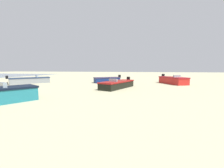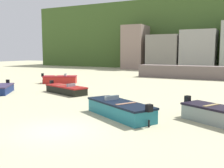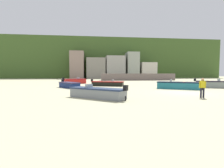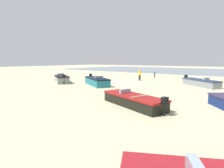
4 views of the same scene
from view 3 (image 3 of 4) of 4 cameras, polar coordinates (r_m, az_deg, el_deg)
ground_plane at (r=18.60m, az=23.24°, el=-2.79°), size 160.00×160.00×0.00m
headland_hill at (r=82.72m, az=-0.44°, el=7.93°), size 90.00×32.00×16.20m
harbor_pier at (r=47.79m, az=8.90°, el=2.39°), size 20.75×2.40×1.90m
townhouse_far_left at (r=63.62m, az=-11.70°, el=6.28°), size 4.90×6.73×9.90m
townhouse_left at (r=63.40m, az=-5.52°, el=5.29°), size 6.78×6.77×7.57m
townhouse_centre at (r=63.63m, az=1.06°, el=5.66°), size 6.89×6.02×8.37m
townhouse_centre_right at (r=64.87m, az=6.82°, el=6.24°), size 4.41×5.98×9.83m
townhouse_far_right at (r=66.95m, az=11.76°, el=4.50°), size 5.78×6.92×6.06m
boat_black_0 at (r=26.20m, az=-1.48°, el=0.15°), size 5.20×3.10×1.06m
boat_red_1 at (r=32.64m, az=-12.58°, el=0.93°), size 4.45×3.42×1.25m
boat_grey_2 at (r=26.89m, az=30.97°, el=-0.07°), size 4.39×3.41×1.26m
boat_navy_3 at (r=23.71m, az=-14.33°, el=-0.30°), size 3.27×3.85×1.10m
boat_grey_4 at (r=13.58m, az=-5.05°, el=-3.01°), size 4.65×4.08×1.14m
boat_teal_5 at (r=22.95m, az=21.63°, el=-0.40°), size 5.32×4.08×1.23m
beach_walker_distant at (r=15.45m, az=28.38°, el=-0.65°), size 0.54×0.41×1.62m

